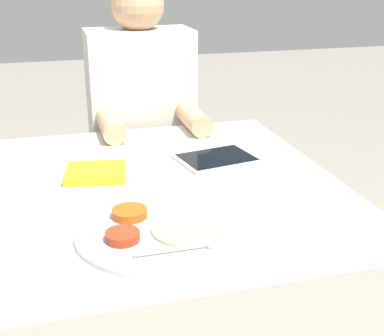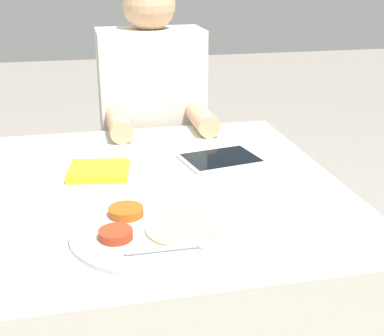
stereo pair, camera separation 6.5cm
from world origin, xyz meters
TOP-DOWN VIEW (x-y plane):
  - dining_table at (0.00, 0.00)m, footprint 0.94×0.95m
  - thali_tray at (-0.03, -0.25)m, footprint 0.33×0.33m
  - red_notebook at (-0.11, 0.10)m, footprint 0.17×0.15m
  - tablet_device at (0.22, 0.13)m, footprint 0.24×0.19m
  - person_diner at (0.10, 0.63)m, footprint 0.36×0.42m

SIDE VIEW (x-z plane):
  - dining_table at x=0.00m, z-range 0.00..0.70m
  - person_diner at x=0.10m, z-range -0.04..1.13m
  - tablet_device at x=0.22m, z-range 0.70..0.71m
  - thali_tray at x=-0.03m, z-range 0.69..0.72m
  - red_notebook at x=-0.11m, z-range 0.70..0.72m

